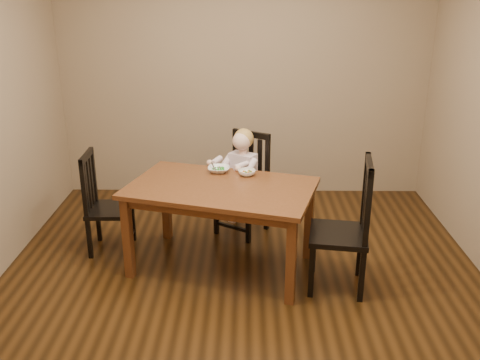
{
  "coord_description": "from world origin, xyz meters",
  "views": [
    {
      "loc": [
        0.03,
        -3.8,
        2.29
      ],
      "look_at": [
        -0.02,
        0.25,
        0.78
      ],
      "focal_mm": 40.0,
      "sensor_mm": 36.0,
      "label": 1
    }
  ],
  "objects_px": {
    "dining_table": "(221,196)",
    "chair_child": "(244,185)",
    "chair_left": "(104,204)",
    "toddler": "(242,172)",
    "bowl_peas": "(219,169)",
    "chair_right": "(346,228)",
    "bowl_veg": "(247,173)"
  },
  "relations": [
    {
      "from": "dining_table",
      "to": "chair_left",
      "type": "relative_size",
      "value": 1.82
    },
    {
      "from": "toddler",
      "to": "bowl_peas",
      "type": "xyz_separation_m",
      "value": [
        -0.2,
        -0.35,
        0.15
      ]
    },
    {
      "from": "chair_right",
      "to": "chair_left",
      "type": "bearing_deg",
      "value": 82.26
    },
    {
      "from": "chair_child",
      "to": "bowl_veg",
      "type": "xyz_separation_m",
      "value": [
        0.02,
        -0.48,
        0.3
      ]
    },
    {
      "from": "toddler",
      "to": "bowl_veg",
      "type": "distance_m",
      "value": 0.46
    },
    {
      "from": "chair_left",
      "to": "bowl_peas",
      "type": "bearing_deg",
      "value": 89.84
    },
    {
      "from": "chair_left",
      "to": "chair_right",
      "type": "distance_m",
      "value": 2.12
    },
    {
      "from": "chair_child",
      "to": "bowl_peas",
      "type": "height_order",
      "value": "chair_child"
    },
    {
      "from": "bowl_veg",
      "to": "chair_right",
      "type": "bearing_deg",
      "value": -35.7
    },
    {
      "from": "chair_right",
      "to": "dining_table",
      "type": "bearing_deg",
      "value": 82.01
    },
    {
      "from": "toddler",
      "to": "chair_left",
      "type": "bearing_deg",
      "value": 48.69
    },
    {
      "from": "chair_child",
      "to": "bowl_veg",
      "type": "relative_size",
      "value": 6.47
    },
    {
      "from": "dining_table",
      "to": "chair_child",
      "type": "height_order",
      "value": "chair_child"
    },
    {
      "from": "toddler",
      "to": "chair_child",
      "type": "bearing_deg",
      "value": -90.0
    },
    {
      "from": "chair_left",
      "to": "bowl_veg",
      "type": "xyz_separation_m",
      "value": [
        1.26,
        -0.06,
        0.32
      ]
    },
    {
      "from": "dining_table",
      "to": "toddler",
      "type": "distance_m",
      "value": 0.71
    },
    {
      "from": "chair_left",
      "to": "toddler",
      "type": "distance_m",
      "value": 1.28
    },
    {
      "from": "dining_table",
      "to": "chair_left",
      "type": "height_order",
      "value": "chair_left"
    },
    {
      "from": "chair_child",
      "to": "bowl_veg",
      "type": "distance_m",
      "value": 0.56
    },
    {
      "from": "bowl_veg",
      "to": "bowl_peas",
      "type": "bearing_deg",
      "value": 161.19
    },
    {
      "from": "toddler",
      "to": "bowl_veg",
      "type": "relative_size",
      "value": 3.71
    },
    {
      "from": "bowl_veg",
      "to": "toddler",
      "type": "bearing_deg",
      "value": 96.32
    },
    {
      "from": "chair_child",
      "to": "bowl_peas",
      "type": "distance_m",
      "value": 0.54
    },
    {
      "from": "chair_left",
      "to": "toddler",
      "type": "relative_size",
      "value": 1.65
    },
    {
      "from": "chair_left",
      "to": "chair_right",
      "type": "relative_size",
      "value": 0.86
    },
    {
      "from": "chair_child",
      "to": "toddler",
      "type": "bearing_deg",
      "value": 90.0
    },
    {
      "from": "dining_table",
      "to": "bowl_peas",
      "type": "height_order",
      "value": "bowl_peas"
    },
    {
      "from": "chair_right",
      "to": "chair_child",
      "type": "bearing_deg",
      "value": 46.43
    },
    {
      "from": "dining_table",
      "to": "bowl_peas",
      "type": "xyz_separation_m",
      "value": [
        -0.03,
        0.34,
        0.11
      ]
    },
    {
      "from": "bowl_peas",
      "to": "bowl_veg",
      "type": "distance_m",
      "value": 0.26
    },
    {
      "from": "bowl_peas",
      "to": "bowl_veg",
      "type": "relative_size",
      "value": 1.26
    },
    {
      "from": "chair_right",
      "to": "bowl_veg",
      "type": "bearing_deg",
      "value": 63.23
    }
  ]
}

